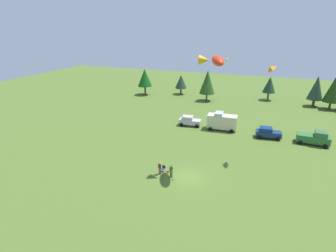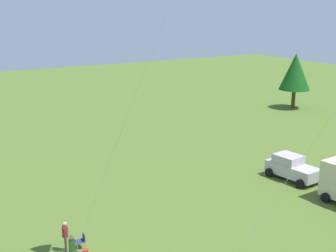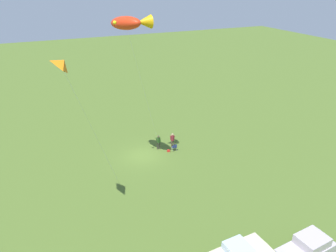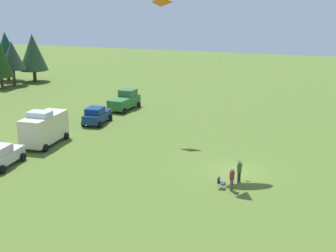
{
  "view_description": "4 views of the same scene",
  "coord_description": "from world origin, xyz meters",
  "px_view_note": "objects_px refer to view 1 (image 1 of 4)",
  "views": [
    {
      "loc": [
        7.82,
        -28.37,
        18.4
      ],
      "look_at": [
        -4.78,
        4.74,
        4.81
      ],
      "focal_mm": 28.0,
      "sensor_mm": 36.0,
      "label": 1
    },
    {
      "loc": [
        19.14,
        -7.78,
        13.3
      ],
      "look_at": [
        -1.61,
        4.7,
        6.99
      ],
      "focal_mm": 50.0,
      "sensor_mm": 36.0,
      "label": 2
    },
    {
      "loc": [
        10.14,
        29.89,
        17.98
      ],
      "look_at": [
        -2.3,
        1.79,
        3.96
      ],
      "focal_mm": 35.0,
      "sensor_mm": 36.0,
      "label": 3
    },
    {
      "loc": [
        -34.84,
        -6.76,
        13.53
      ],
      "look_at": [
        -2.64,
        4.77,
        3.99
      ],
      "focal_mm": 50.0,
      "sensor_mm": 36.0,
      "label": 4
    }
  ],
  "objects_px": {
    "person_spectator": "(160,167)",
    "kite_delta_orange": "(269,69)",
    "kite_large_fish": "(214,60)",
    "backpack_on_grass": "(168,171)",
    "folding_chair": "(163,168)",
    "truck_green_flatbed": "(314,138)",
    "van_camper_beige": "(222,121)",
    "car_navy_hatch": "(268,133)",
    "car_silver_compact": "(189,121)",
    "person_kite_flyer": "(171,170)"
  },
  "relations": [
    {
      "from": "person_kite_flyer",
      "to": "kite_delta_orange",
      "type": "distance_m",
      "value": 18.67
    },
    {
      "from": "truck_green_flatbed",
      "to": "kite_delta_orange",
      "type": "xyz_separation_m",
      "value": [
        -8.44,
        -7.98,
        12.0
      ]
    },
    {
      "from": "backpack_on_grass",
      "to": "kite_delta_orange",
      "type": "distance_m",
      "value": 19.22
    },
    {
      "from": "person_kite_flyer",
      "to": "backpack_on_grass",
      "type": "distance_m",
      "value": 1.59
    },
    {
      "from": "backpack_on_grass",
      "to": "truck_green_flatbed",
      "type": "height_order",
      "value": "truck_green_flatbed"
    },
    {
      "from": "truck_green_flatbed",
      "to": "person_kite_flyer",
      "type": "bearing_deg",
      "value": -132.04
    },
    {
      "from": "car_navy_hatch",
      "to": "truck_green_flatbed",
      "type": "distance_m",
      "value": 7.22
    },
    {
      "from": "kite_large_fish",
      "to": "truck_green_flatbed",
      "type": "bearing_deg",
      "value": 43.81
    },
    {
      "from": "car_navy_hatch",
      "to": "kite_large_fish",
      "type": "bearing_deg",
      "value": 56.37
    },
    {
      "from": "kite_large_fish",
      "to": "backpack_on_grass",
      "type": "bearing_deg",
      "value": -148.51
    },
    {
      "from": "person_kite_flyer",
      "to": "truck_green_flatbed",
      "type": "height_order",
      "value": "truck_green_flatbed"
    },
    {
      "from": "car_silver_compact",
      "to": "van_camper_beige",
      "type": "height_order",
      "value": "van_camper_beige"
    },
    {
      "from": "folding_chair",
      "to": "truck_green_flatbed",
      "type": "relative_size",
      "value": 0.16
    },
    {
      "from": "folding_chair",
      "to": "truck_green_flatbed",
      "type": "xyz_separation_m",
      "value": [
        20.1,
        16.9,
        0.61
      ]
    },
    {
      "from": "car_navy_hatch",
      "to": "kite_large_fish",
      "type": "relative_size",
      "value": 0.29
    },
    {
      "from": "backpack_on_grass",
      "to": "car_silver_compact",
      "type": "height_order",
      "value": "car_silver_compact"
    },
    {
      "from": "person_spectator",
      "to": "folding_chair",
      "type": "bearing_deg",
      "value": -174.86
    },
    {
      "from": "folding_chair",
      "to": "kite_delta_orange",
      "type": "relative_size",
      "value": 0.06
    },
    {
      "from": "person_spectator",
      "to": "van_camper_beige",
      "type": "height_order",
      "value": "van_camper_beige"
    },
    {
      "from": "van_camper_beige",
      "to": "car_navy_hatch",
      "type": "height_order",
      "value": "van_camper_beige"
    },
    {
      "from": "person_kite_flyer",
      "to": "truck_green_flatbed",
      "type": "bearing_deg",
      "value": 150.9
    },
    {
      "from": "person_spectator",
      "to": "kite_delta_orange",
      "type": "xyz_separation_m",
      "value": [
        11.8,
        9.79,
        12.08
      ]
    },
    {
      "from": "truck_green_flatbed",
      "to": "kite_large_fish",
      "type": "distance_m",
      "value": 24.35
    },
    {
      "from": "backpack_on_grass",
      "to": "kite_delta_orange",
      "type": "xyz_separation_m",
      "value": [
        10.96,
        8.97,
        12.99
      ]
    },
    {
      "from": "folding_chair",
      "to": "car_navy_hatch",
      "type": "xyz_separation_m",
      "value": [
        12.88,
        16.95,
        0.46
      ]
    },
    {
      "from": "folding_chair",
      "to": "car_navy_hatch",
      "type": "height_order",
      "value": "car_navy_hatch"
    },
    {
      "from": "folding_chair",
      "to": "backpack_on_grass",
      "type": "xyz_separation_m",
      "value": [
        0.7,
        -0.06,
        -0.38
      ]
    },
    {
      "from": "backpack_on_grass",
      "to": "van_camper_beige",
      "type": "height_order",
      "value": "van_camper_beige"
    },
    {
      "from": "van_camper_beige",
      "to": "kite_delta_orange",
      "type": "relative_size",
      "value": 0.41
    },
    {
      "from": "car_navy_hatch",
      "to": "truck_green_flatbed",
      "type": "height_order",
      "value": "truck_green_flatbed"
    },
    {
      "from": "person_spectator",
      "to": "backpack_on_grass",
      "type": "bearing_deg",
      "value": 148.68
    },
    {
      "from": "car_silver_compact",
      "to": "truck_green_flatbed",
      "type": "relative_size",
      "value": 0.85
    },
    {
      "from": "person_spectator",
      "to": "van_camper_beige",
      "type": "distance_m",
      "value": 19.51
    },
    {
      "from": "person_kite_flyer",
      "to": "truck_green_flatbed",
      "type": "xyz_separation_m",
      "value": [
        18.58,
        17.98,
        0.08
      ]
    },
    {
      "from": "truck_green_flatbed",
      "to": "person_spectator",
      "type": "bearing_deg",
      "value": -134.81
    },
    {
      "from": "person_kite_flyer",
      "to": "car_navy_hatch",
      "type": "relative_size",
      "value": 0.4
    },
    {
      "from": "kite_delta_orange",
      "to": "car_navy_hatch",
      "type": "bearing_deg",
      "value": 81.38
    },
    {
      "from": "van_camper_beige",
      "to": "folding_chair",
      "type": "bearing_deg",
      "value": 72.07
    },
    {
      "from": "person_kite_flyer",
      "to": "backpack_on_grass",
      "type": "bearing_deg",
      "value": -124.41
    },
    {
      "from": "folding_chair",
      "to": "van_camper_beige",
      "type": "height_order",
      "value": "van_camper_beige"
    },
    {
      "from": "car_silver_compact",
      "to": "kite_large_fish",
      "type": "xyz_separation_m",
      "value": [
        7.12,
        -15.1,
        13.62
      ]
    },
    {
      "from": "person_spectator",
      "to": "kite_delta_orange",
      "type": "height_order",
      "value": "kite_delta_orange"
    },
    {
      "from": "car_navy_hatch",
      "to": "kite_large_fish",
      "type": "distance_m",
      "value": 20.96
    },
    {
      "from": "folding_chair",
      "to": "car_silver_compact",
      "type": "relative_size",
      "value": 0.19
    },
    {
      "from": "person_kite_flyer",
      "to": "folding_chair",
      "type": "height_order",
      "value": "person_kite_flyer"
    },
    {
      "from": "kite_delta_orange",
      "to": "person_kite_flyer",
      "type": "bearing_deg",
      "value": -135.43
    },
    {
      "from": "person_spectator",
      "to": "backpack_on_grass",
      "type": "height_order",
      "value": "person_spectator"
    },
    {
      "from": "folding_chair",
      "to": "kite_large_fish",
      "type": "height_order",
      "value": "kite_large_fish"
    },
    {
      "from": "person_kite_flyer",
      "to": "kite_large_fish",
      "type": "distance_m",
      "value": 14.65
    },
    {
      "from": "folding_chair",
      "to": "car_navy_hatch",
      "type": "bearing_deg",
      "value": 148.56
    }
  ]
}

